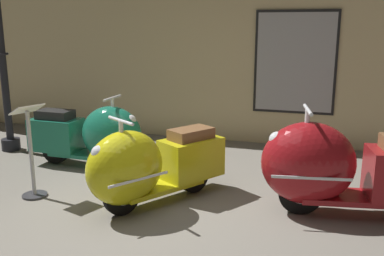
{
  "coord_description": "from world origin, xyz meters",
  "views": [
    {
      "loc": [
        1.64,
        -3.5,
        1.89
      ],
      "look_at": [
        0.18,
        1.16,
        0.73
      ],
      "focal_mm": 39.9,
      "sensor_mm": 36.0,
      "label": 1
    }
  ],
  "objects_px": {
    "scooter_2": "(338,168)",
    "lamppost": "(2,59)",
    "scooter_0": "(94,136)",
    "info_stanchion": "(32,159)",
    "scooter_1": "(147,166)"
  },
  "relations": [
    {
      "from": "scooter_0",
      "to": "scooter_1",
      "type": "height_order",
      "value": "scooter_1"
    },
    {
      "from": "scooter_1",
      "to": "scooter_2",
      "type": "xyz_separation_m",
      "value": [
        1.92,
        0.37,
        0.05
      ]
    },
    {
      "from": "scooter_0",
      "to": "lamppost",
      "type": "xyz_separation_m",
      "value": [
        -1.72,
        0.38,
        0.97
      ]
    },
    {
      "from": "scooter_2",
      "to": "info_stanchion",
      "type": "height_order",
      "value": "scooter_2"
    },
    {
      "from": "info_stanchion",
      "to": "scooter_0",
      "type": "bearing_deg",
      "value": 82.05
    },
    {
      "from": "scooter_0",
      "to": "scooter_1",
      "type": "distance_m",
      "value": 1.54
    },
    {
      "from": "scooter_1",
      "to": "scooter_0",
      "type": "bearing_deg",
      "value": -96.54
    },
    {
      "from": "scooter_2",
      "to": "lamppost",
      "type": "distance_m",
      "value": 5.02
    },
    {
      "from": "scooter_0",
      "to": "info_stanchion",
      "type": "distance_m",
      "value": 1.12
    },
    {
      "from": "scooter_0",
      "to": "info_stanchion",
      "type": "bearing_deg",
      "value": -97.01
    },
    {
      "from": "scooter_2",
      "to": "lamppost",
      "type": "xyz_separation_m",
      "value": [
        -4.84,
        1.0,
        0.92
      ]
    },
    {
      "from": "scooter_1",
      "to": "lamppost",
      "type": "xyz_separation_m",
      "value": [
        -2.92,
        1.36,
        0.96
      ]
    },
    {
      "from": "scooter_1",
      "to": "lamppost",
      "type": "height_order",
      "value": "lamppost"
    },
    {
      "from": "scooter_0",
      "to": "lamppost",
      "type": "distance_m",
      "value": 2.01
    },
    {
      "from": "scooter_1",
      "to": "info_stanchion",
      "type": "bearing_deg",
      "value": -51.49
    }
  ]
}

